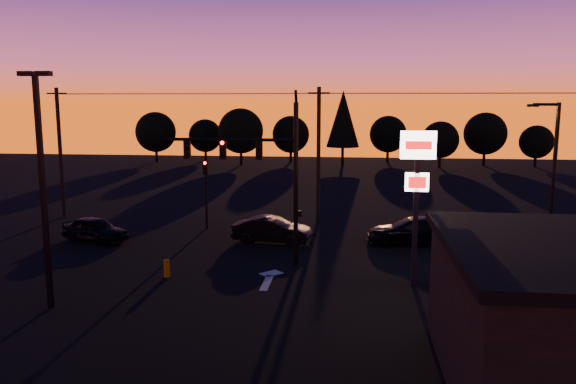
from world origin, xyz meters
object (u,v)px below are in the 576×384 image
(car_mid, at_px, (272,230))
(car_right, at_px, (413,231))
(secondary_signal, at_px, (206,184))
(suv_parked, at_px, (530,313))
(parking_lot_light, at_px, (42,175))
(pylon_sign, at_px, (417,175))
(bollard, at_px, (167,268))
(car_left, at_px, (95,229))
(traffic_signal_mast, at_px, (263,166))
(streetlight, at_px, (552,177))

(car_mid, distance_m, car_right, 8.08)
(secondary_signal, bearing_deg, suv_parked, -43.57)
(parking_lot_light, bearing_deg, pylon_sign, 17.23)
(bollard, xyz_separation_m, car_right, (11.97, 7.54, 0.36))
(car_left, bearing_deg, secondary_signal, -35.39)
(pylon_sign, height_order, car_mid, pylon_sign)
(car_mid, relative_size, car_right, 0.85)
(parking_lot_light, height_order, car_left, parking_lot_light)
(secondary_signal, relative_size, car_left, 1.06)
(pylon_sign, bearing_deg, bollard, -179.16)
(parking_lot_light, relative_size, car_right, 1.73)
(car_left, relative_size, suv_parked, 0.83)
(parking_lot_light, distance_m, pylon_sign, 15.19)
(car_left, relative_size, car_right, 0.78)
(traffic_signal_mast, distance_m, suv_parked, 13.56)
(car_right, xyz_separation_m, suv_parked, (2.78, -12.16, -0.08))
(parking_lot_light, bearing_deg, car_mid, 57.50)
(suv_parked, bearing_deg, traffic_signal_mast, 143.45)
(secondary_signal, distance_m, car_right, 13.18)
(parking_lot_light, relative_size, car_left, 2.22)
(pylon_sign, bearing_deg, parking_lot_light, -162.77)
(car_mid, bearing_deg, pylon_sign, -125.55)
(car_mid, xyz_separation_m, suv_parked, (10.84, -11.57, -0.05))
(car_right, bearing_deg, suv_parked, 9.73)
(bollard, distance_m, car_mid, 7.98)
(bollard, bearing_deg, streetlight, 12.94)
(secondary_signal, xyz_separation_m, bollard, (0.77, -10.15, -2.45))
(secondary_signal, height_order, car_left, secondary_signal)
(car_right, bearing_deg, parking_lot_light, -55.26)
(pylon_sign, height_order, car_left, pylon_sign)
(traffic_signal_mast, xyz_separation_m, suv_parked, (10.63, -7.28, -4.24))
(streetlight, height_order, car_right, streetlight)
(bollard, relative_size, car_mid, 0.18)
(bollard, bearing_deg, traffic_signal_mast, 32.79)
(pylon_sign, distance_m, bollard, 12.10)
(streetlight, xyz_separation_m, suv_parked, (-3.38, -8.79, -3.73))
(traffic_signal_mast, relative_size, parking_lot_light, 0.94)
(traffic_signal_mast, distance_m, streetlight, 14.10)
(parking_lot_light, bearing_deg, suv_parked, -0.92)
(suv_parked, bearing_deg, car_right, 100.75)
(secondary_signal, relative_size, bollard, 5.31)
(traffic_signal_mast, distance_m, car_right, 10.13)
(car_mid, bearing_deg, streetlight, -93.76)
(car_left, bearing_deg, bollard, -114.77)
(secondary_signal, distance_m, pylon_sign, 15.75)
(parking_lot_light, height_order, bollard, parking_lot_light)
(parking_lot_light, height_order, pylon_sign, parking_lot_light)
(streetlight, bearing_deg, parking_lot_light, -158.35)
(traffic_signal_mast, relative_size, pylon_sign, 1.26)
(traffic_signal_mast, xyz_separation_m, car_right, (7.84, 4.88, -4.17))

